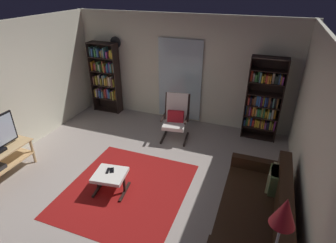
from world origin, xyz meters
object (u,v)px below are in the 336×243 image
(ottoman, at_px, (110,177))
(wall_clock, at_px, (116,42))
(bookshelf_near_sofa, at_px, (263,101))
(bookshelf_near_tv, at_px, (106,76))
(tv_remote, at_px, (108,171))
(cell_phone, at_px, (112,170))
(leather_sofa, at_px, (257,213))
(floor_lamp_by_sofa, at_px, (282,222))
(lounge_armchair, at_px, (176,116))

(ottoman, distance_m, wall_clock, 3.70)
(bookshelf_near_sofa, bearing_deg, wall_clock, 176.70)
(bookshelf_near_tv, xyz_separation_m, bookshelf_near_sofa, (4.02, -0.06, -0.09))
(tv_remote, distance_m, wall_clock, 3.61)
(wall_clock, bearing_deg, cell_phone, -63.14)
(leather_sofa, height_order, tv_remote, leather_sofa)
(leather_sofa, distance_m, cell_phone, 2.40)
(floor_lamp_by_sofa, bearing_deg, tv_remote, 156.15)
(floor_lamp_by_sofa, bearing_deg, leather_sofa, 97.35)
(bookshelf_near_tv, distance_m, bookshelf_near_sofa, 4.02)
(ottoman, xyz_separation_m, tv_remote, (-0.06, 0.05, 0.08))
(lounge_armchair, height_order, tv_remote, lounge_armchair)
(cell_phone, relative_size, wall_clock, 0.48)
(bookshelf_near_tv, height_order, ottoman, bookshelf_near_tv)
(bookshelf_near_tv, xyz_separation_m, lounge_armchair, (2.23, -0.73, -0.45))
(bookshelf_near_tv, relative_size, wall_clock, 6.41)
(floor_lamp_by_sofa, distance_m, wall_clock, 5.78)
(leather_sofa, bearing_deg, bookshelf_near_tv, 146.00)
(ottoman, distance_m, tv_remote, 0.11)
(cell_phone, bearing_deg, leather_sofa, -31.65)
(ottoman, xyz_separation_m, floor_lamp_by_sofa, (2.53, -1.10, 1.05))
(lounge_armchair, relative_size, tv_remote, 7.10)
(bookshelf_near_tv, xyz_separation_m, ottoman, (1.80, -2.87, -0.68))
(tv_remote, height_order, cell_phone, tv_remote)
(leather_sofa, bearing_deg, wall_clock, 142.55)
(tv_remote, distance_m, floor_lamp_by_sofa, 3.00)
(bookshelf_near_sofa, xyz_separation_m, cell_phone, (-2.23, -2.72, -0.52))
(leather_sofa, distance_m, floor_lamp_by_sofa, 1.57)
(lounge_armchair, bearing_deg, wall_clock, 155.48)
(bookshelf_near_sofa, height_order, cell_phone, bookshelf_near_sofa)
(tv_remote, bearing_deg, bookshelf_near_tv, 103.42)
(ottoman, height_order, tv_remote, tv_remote)
(ottoman, bearing_deg, bookshelf_near_sofa, 51.64)
(lounge_armchair, height_order, cell_phone, lounge_armchair)
(bookshelf_near_sofa, bearing_deg, bookshelf_near_tv, 179.10)
(tv_remote, relative_size, floor_lamp_by_sofa, 0.09)
(lounge_armchair, height_order, wall_clock, wall_clock)
(bookshelf_near_tv, relative_size, ottoman, 3.18)
(bookshelf_near_sofa, bearing_deg, floor_lamp_by_sofa, -85.40)
(wall_clock, bearing_deg, tv_remote, -64.27)
(bookshelf_near_tv, relative_size, tv_remote, 12.90)
(bookshelf_near_tv, distance_m, floor_lamp_by_sofa, 5.89)
(bookshelf_near_sofa, height_order, leather_sofa, bookshelf_near_sofa)
(leather_sofa, relative_size, cell_phone, 14.08)
(bookshelf_near_tv, distance_m, ottoman, 3.45)
(bookshelf_near_sofa, relative_size, floor_lamp_by_sofa, 1.15)
(bookshelf_near_sofa, distance_m, lounge_armchair, 1.94)
(lounge_armchair, distance_m, ottoman, 2.19)
(leather_sofa, xyz_separation_m, ottoman, (-2.38, -0.05, 0.01))
(ottoman, height_order, floor_lamp_by_sofa, floor_lamp_by_sofa)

